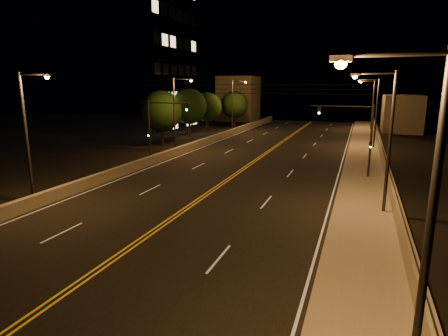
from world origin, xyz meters
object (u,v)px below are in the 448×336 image
(streetlight_0, at_px, (418,209))
(streetlight_1, at_px, (385,134))
(building_tower, at_px, (109,32))
(streetlight_4, at_px, (29,129))
(tree_0, at_px, (161,111))
(traffic_signal_right, at_px, (359,133))
(tree_1, at_px, (189,106))
(tree_2, at_px, (207,107))
(traffic_signal_left, at_px, (158,124))
(streetlight_2, at_px, (374,109))
(streetlight_6, at_px, (234,102))
(streetlight_5, at_px, (177,110))
(streetlight_3, at_px, (371,102))
(tree_3, at_px, (234,105))

(streetlight_0, height_order, streetlight_1, same)
(building_tower, bearing_deg, streetlight_0, -47.19)
(streetlight_4, bearing_deg, tree_0, 99.66)
(traffic_signal_right, height_order, tree_1, tree_1)
(building_tower, relative_size, tree_2, 5.00)
(traffic_signal_left, height_order, tree_1, tree_1)
(streetlight_2, height_order, streetlight_6, same)
(streetlight_0, distance_m, streetlight_2, 40.14)
(streetlight_4, relative_size, building_tower, 0.26)
(streetlight_1, height_order, streetlight_2, same)
(streetlight_0, bearing_deg, traffic_signal_left, 130.94)
(streetlight_5, bearing_deg, streetlight_0, -54.18)
(traffic_signal_left, height_order, tree_2, tree_2)
(streetlight_6, bearing_deg, traffic_signal_right, -53.57)
(streetlight_3, bearing_deg, building_tower, -156.24)
(streetlight_1, distance_m, tree_2, 42.91)
(streetlight_2, relative_size, tree_1, 1.18)
(streetlight_5, height_order, tree_0, streetlight_5)
(streetlight_0, relative_size, tree_3, 1.26)
(traffic_signal_left, bearing_deg, tree_3, 95.46)
(streetlight_3, xyz_separation_m, tree_0, (-25.57, -27.47, -0.50))
(building_tower, bearing_deg, streetlight_5, -36.12)
(traffic_signal_left, relative_size, tree_3, 0.92)
(streetlight_2, height_order, traffic_signal_left, streetlight_2)
(tree_1, xyz_separation_m, tree_2, (0.54, 5.83, -0.42))
(tree_2, bearing_deg, tree_0, -89.91)
(streetlight_5, distance_m, tree_1, 14.16)
(streetlight_4, height_order, tree_0, streetlight_4)
(traffic_signal_left, xyz_separation_m, building_tower, (-19.80, 19.89, 12.03))
(streetlight_3, relative_size, streetlight_5, 1.00)
(streetlight_4, height_order, tree_1, streetlight_4)
(traffic_signal_left, relative_size, tree_2, 0.94)
(tree_2, bearing_deg, streetlight_0, -62.34)
(streetlight_3, bearing_deg, streetlight_2, -90.00)
(streetlight_3, height_order, traffic_signal_right, streetlight_3)
(streetlight_2, relative_size, tree_2, 1.29)
(streetlight_1, xyz_separation_m, tree_0, (-25.57, 19.11, -0.50))
(tree_1, bearing_deg, tree_0, -86.61)
(streetlight_0, xyz_separation_m, tree_1, (-26.14, 43.00, -0.39))
(traffic_signal_right, xyz_separation_m, building_tower, (-38.63, 19.89, 12.03))
(streetlight_5, bearing_deg, streetlight_3, 55.64)
(streetlight_6, height_order, tree_3, streetlight_6)
(streetlight_2, height_order, building_tower, building_tower)
(streetlight_6, relative_size, traffic_signal_right, 1.37)
(streetlight_0, height_order, tree_0, streetlight_0)
(tree_0, distance_m, tree_3, 23.49)
(tree_0, bearing_deg, streetlight_2, 14.55)
(streetlight_1, relative_size, tree_3, 1.26)
(building_tower, relative_size, tree_0, 4.66)
(streetlight_5, xyz_separation_m, traffic_signal_right, (19.92, -6.24, -1.04))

